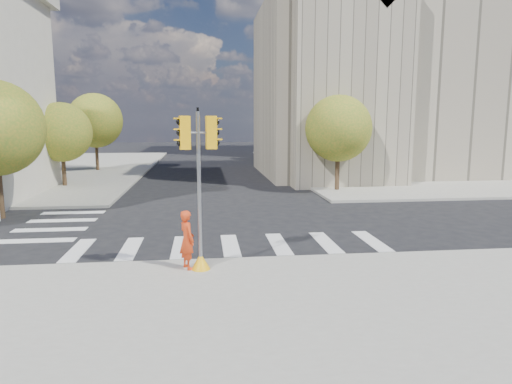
{
  "coord_description": "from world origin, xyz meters",
  "views": [
    {
      "loc": [
        -1.04,
        -18.26,
        4.55
      ],
      "look_at": [
        0.76,
        -2.77,
        2.1
      ],
      "focal_mm": 32.0,
      "sensor_mm": 36.0,
      "label": 1
    }
  ],
  "objects_px": {
    "lamp_far": "(292,120)",
    "photographer": "(187,240)",
    "traffic_signal": "(200,202)",
    "lamp_near": "(329,120)"
  },
  "relations": [
    {
      "from": "lamp_far",
      "to": "photographer",
      "type": "xyz_separation_m",
      "value": [
        -9.56,
        -32.92,
        -3.54
      ]
    },
    {
      "from": "lamp_far",
      "to": "traffic_signal",
      "type": "height_order",
      "value": "lamp_far"
    },
    {
      "from": "lamp_near",
      "to": "lamp_far",
      "type": "xyz_separation_m",
      "value": [
        0.0,
        14.0,
        0.0
      ]
    },
    {
      "from": "lamp_near",
      "to": "traffic_signal",
      "type": "bearing_deg",
      "value": -115.71
    },
    {
      "from": "traffic_signal",
      "to": "photographer",
      "type": "distance_m",
      "value": 1.21
    },
    {
      "from": "lamp_near",
      "to": "lamp_far",
      "type": "bearing_deg",
      "value": 90.0
    },
    {
      "from": "traffic_signal",
      "to": "lamp_near",
      "type": "bearing_deg",
      "value": 54.06
    },
    {
      "from": "lamp_near",
      "to": "photographer",
      "type": "relative_size",
      "value": 4.56
    },
    {
      "from": "lamp_far",
      "to": "traffic_signal",
      "type": "distance_m",
      "value": 34.37
    },
    {
      "from": "traffic_signal",
      "to": "lamp_far",
      "type": "bearing_deg",
      "value": 64.26
    }
  ]
}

